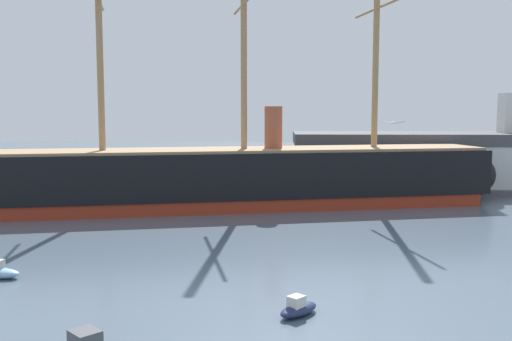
{
  "coord_description": "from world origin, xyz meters",
  "views": [
    {
      "loc": [
        -0.23,
        -13.5,
        12.15
      ],
      "look_at": [
        -2.31,
        42.71,
        6.16
      ],
      "focal_mm": 40.82,
      "sensor_mm": 36.0,
      "label": 1
    }
  ],
  "objects": [
    {
      "name": "tall_ship",
      "position": [
        -4.32,
        57.35,
        3.85
      ],
      "size": [
        72.55,
        22.82,
        35.34
      ],
      "color": "maroon",
      "rests_on": "ground"
    },
    {
      "name": "seagull_in_flight",
      "position": [
        5.39,
        15.08,
        11.47
      ],
      "size": [
        1.09,
        0.78,
        0.14
      ],
      "color": "silver"
    },
    {
      "name": "motorboat_near_centre",
      "position": [
        1.03,
        19.76,
        0.43
      ],
      "size": [
        2.88,
        3.0,
        1.23
      ],
      "color": "#1E284C",
      "rests_on": "ground"
    },
    {
      "name": "dinghy_distant_centre",
      "position": [
        3.2,
        62.31,
        0.28
      ],
      "size": [
        2.16,
        2.54,
        0.56
      ],
      "color": "#236670",
      "rests_on": "ground"
    },
    {
      "name": "dockside_warehouse_right",
      "position": [
        25.93,
        74.96,
        4.27
      ],
      "size": [
        50.8,
        15.23,
        14.45
      ],
      "color": "#565659",
      "rests_on": "ground"
    }
  ]
}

